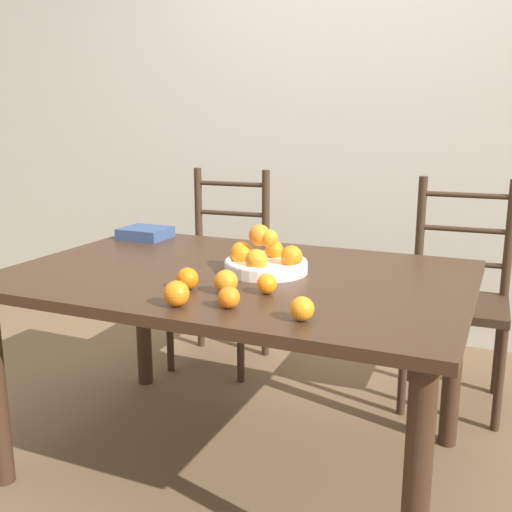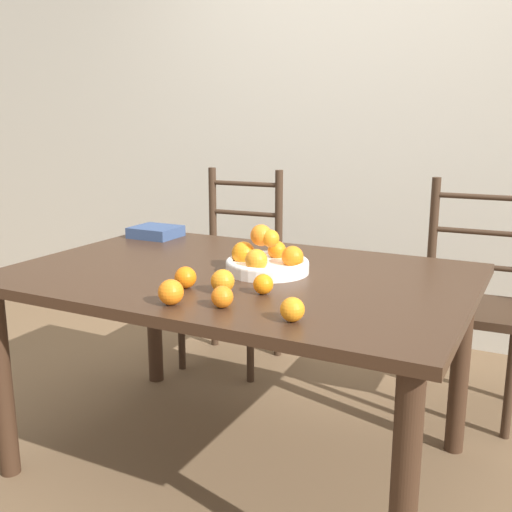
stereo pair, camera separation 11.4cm
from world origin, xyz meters
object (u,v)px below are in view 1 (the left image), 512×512
object	(u,v)px
orange_loose_1	(176,294)
chair_left	(222,275)
orange_loose_2	(226,282)
chair_right	(457,302)
fruit_bowl	(265,260)
orange_loose_3	(187,279)
orange_loose_0	(302,309)
orange_loose_5	(229,297)
orange_loose_4	(267,284)
book_stack	(145,233)

from	to	relation	value
orange_loose_1	chair_left	distance (m)	1.39
orange_loose_2	chair_right	bearing A→B (deg)	61.60
fruit_bowl	orange_loose_3	bearing A→B (deg)	-115.88
orange_loose_1	chair_left	xyz separation A→B (m)	(-0.49, 1.26, -0.30)
orange_loose_0	orange_loose_5	world-z (taller)	orange_loose_0
orange_loose_0	orange_loose_1	world-z (taller)	orange_loose_1
orange_loose_1	orange_loose_4	size ratio (longest dim) A/B	1.20
orange_loose_3	orange_loose_5	size ratio (longest dim) A/B	1.10
fruit_bowl	book_stack	bearing A→B (deg)	154.65
fruit_bowl	chair_left	distance (m)	1.04
orange_loose_3	orange_loose_5	bearing A→B (deg)	-30.46
book_stack	orange_loose_2	bearing A→B (deg)	-41.39
orange_loose_4	book_stack	distance (m)	1.00
orange_loose_0	orange_loose_4	bearing A→B (deg)	133.28
orange_loose_4	orange_loose_0	bearing A→B (deg)	-46.72
chair_left	book_stack	distance (m)	0.57
orange_loose_4	fruit_bowl	bearing A→B (deg)	113.82
fruit_bowl	orange_loose_3	xyz separation A→B (m)	(-0.14, -0.29, -0.01)
orange_loose_2	chair_left	world-z (taller)	chair_left
orange_loose_2	chair_right	xyz separation A→B (m)	(0.59, 1.09, -0.30)
orange_loose_1	book_stack	bearing A→B (deg)	128.64
fruit_bowl	orange_loose_5	distance (m)	0.41
orange_loose_3	chair_right	bearing A→B (deg)	56.82
orange_loose_2	orange_loose_4	bearing A→B (deg)	20.73
orange_loose_3	book_stack	bearing A→B (deg)	132.42
fruit_bowl	orange_loose_2	size ratio (longest dim) A/B	3.93
orange_loose_1	orange_loose_3	world-z (taller)	orange_loose_1
chair_right	fruit_bowl	bearing A→B (deg)	-127.81
orange_loose_3	chair_left	distance (m)	1.22
orange_loose_1	chair_right	world-z (taller)	chair_right
book_stack	chair_right	bearing A→B (deg)	20.08
chair_left	chair_right	bearing A→B (deg)	-3.41
orange_loose_1	chair_right	distance (m)	1.45
orange_loose_3	chair_left	xyz separation A→B (m)	(-0.44, 1.10, -0.30)
chair_left	orange_loose_0	bearing A→B (deg)	-58.58
fruit_bowl	orange_loose_4	xyz separation A→B (m)	(0.10, -0.24, -0.01)
chair_right	orange_loose_2	bearing A→B (deg)	-120.67
orange_loose_5	book_stack	distance (m)	1.07
orange_loose_2	book_stack	world-z (taller)	orange_loose_2
orange_loose_1	orange_loose_3	distance (m)	0.17
orange_loose_0	chair_right	size ratio (longest dim) A/B	0.07
orange_loose_0	orange_loose_4	distance (m)	0.26
fruit_bowl	orange_loose_0	bearing A→B (deg)	-56.43
orange_loose_0	orange_loose_4	size ratio (longest dim) A/B	1.06
fruit_bowl	orange_loose_4	size ratio (longest dim) A/B	4.64
chair_left	book_stack	size ratio (longest dim) A/B	4.97
orange_loose_2	orange_loose_5	xyz separation A→B (m)	(0.07, -0.13, -0.01)
orange_loose_1	book_stack	size ratio (longest dim) A/B	0.37
fruit_bowl	orange_loose_2	xyz separation A→B (m)	(-0.01, -0.28, -0.01)
orange_loose_4	chair_right	distance (m)	1.19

